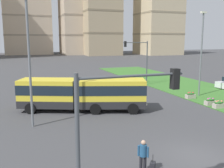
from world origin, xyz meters
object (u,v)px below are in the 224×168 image
(traffic_light_near_left, at_px, (117,117))
(flower_planter_4, at_px, (190,95))
(flower_planter_2, at_px, (219,104))
(streetlight_left, at_px, (29,58))
(rolling_suitcase, at_px, (153,167))
(traffic_light_far_right, at_px, (140,55))
(articulated_bus, at_px, (83,94))
(streetlight_median, at_px, (201,51))
(pedestrian_crossing, at_px, (143,154))
(apartment_tower_centre, at_px, (79,8))
(apartment_tower_eastcentre, at_px, (99,2))
(flower_planter_3, at_px, (210,102))
(apartment_tower_east, at_px, (158,14))
(apartment_tower_westcentre, at_px, (26,8))

(traffic_light_near_left, bearing_deg, flower_planter_4, 45.47)
(flower_planter_2, relative_size, streetlight_left, 0.11)
(rolling_suitcase, height_order, traffic_light_far_right, traffic_light_far_right)
(rolling_suitcase, bearing_deg, flower_planter_2, 35.35)
(articulated_bus, distance_m, flower_planter_4, 12.67)
(articulated_bus, relative_size, streetlight_median, 1.21)
(articulated_bus, relative_size, pedestrian_crossing, 6.82)
(apartment_tower_centre, xyz_separation_m, apartment_tower_eastcentre, (6.93, -7.26, 1.63))
(traffic_light_near_left, relative_size, streetlight_median, 0.57)
(pedestrian_crossing, relative_size, apartment_tower_eastcentre, 0.04)
(apartment_tower_eastcentre, bearing_deg, articulated_bus, -108.41)
(traffic_light_far_right, bearing_deg, flower_planter_3, -83.04)
(traffic_light_near_left, bearing_deg, streetlight_median, 43.73)
(flower_planter_3, height_order, apartment_tower_east, apartment_tower_east)
(pedestrian_crossing, distance_m, streetlight_median, 20.31)
(rolling_suitcase, distance_m, apartment_tower_east, 108.11)
(articulated_bus, distance_m, pedestrian_crossing, 12.31)
(traffic_light_far_right, xyz_separation_m, apartment_tower_centre, (10.82, 83.40, 16.45))
(streetlight_median, height_order, apartment_tower_eastcentre, apartment_tower_eastcentre)
(articulated_bus, height_order, rolling_suitcase, articulated_bus)
(rolling_suitcase, bearing_deg, traffic_light_near_left, -141.91)
(apartment_tower_westcentre, bearing_deg, flower_planter_4, -82.66)
(articulated_bus, bearing_deg, apartment_tower_westcentre, 90.33)
(traffic_light_far_right, xyz_separation_m, apartment_tower_westcentre, (-11.60, 92.62, 16.23))
(streetlight_median, relative_size, apartment_tower_eastcentre, 0.22)
(flower_planter_3, bearing_deg, streetlight_left, -178.93)
(flower_planter_2, distance_m, apartment_tower_eastcentre, 94.41)
(traffic_light_near_left, bearing_deg, streetlight_left, 101.91)
(traffic_light_far_right, distance_m, apartment_tower_westcentre, 94.74)
(articulated_bus, height_order, traffic_light_far_right, traffic_light_far_right)
(pedestrian_crossing, xyz_separation_m, streetlight_left, (-4.83, 9.21, 4.32))
(flower_planter_3, relative_size, streetlight_median, 0.11)
(apartment_tower_east, bearing_deg, traffic_light_near_left, -120.92)
(streetlight_left, height_order, apartment_tower_eastcentre, apartment_tower_eastcentre)
(articulated_bus, relative_size, traffic_light_near_left, 2.13)
(flower_planter_4, bearing_deg, rolling_suitcase, -133.03)
(flower_planter_4, xyz_separation_m, traffic_light_near_left, (-14.89, -15.13, 3.47))
(pedestrian_crossing, bearing_deg, streetlight_left, 117.67)
(flower_planter_3, distance_m, streetlight_left, 18.02)
(flower_planter_3, bearing_deg, pedestrian_crossing, -142.69)
(flower_planter_4, relative_size, traffic_light_near_left, 0.20)
(apartment_tower_westcentre, relative_size, apartment_tower_eastcentre, 0.92)
(apartment_tower_westcentre, height_order, apartment_tower_eastcentre, apartment_tower_eastcentre)
(streetlight_median, relative_size, apartment_tower_centre, 0.24)
(streetlight_left, xyz_separation_m, apartment_tower_east, (59.00, 82.79, 12.33))
(flower_planter_2, relative_size, flower_planter_3, 1.00)
(pedestrian_crossing, height_order, apartment_tower_eastcentre, apartment_tower_eastcentre)
(apartment_tower_east, bearing_deg, traffic_light_far_right, -121.93)
(apartment_tower_east, bearing_deg, rolling_suitcase, -120.23)
(flower_planter_3, bearing_deg, apartment_tower_east, 63.19)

